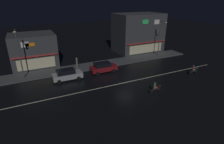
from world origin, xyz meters
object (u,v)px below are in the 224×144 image
(traffic_cone, at_px, (95,70))
(parked_car_trailing, at_px, (67,75))
(pedestrian_on_sidewalk, at_px, (77,64))
(motorcycle_lead, at_px, (155,88))
(parked_car_near_kerb, at_px, (103,67))
(streetlamp_mid, at_px, (161,36))
(streetlamp_west, at_px, (19,51))
(motorcycle_following, at_px, (193,70))

(traffic_cone, bearing_deg, parked_car_trailing, -163.97)
(pedestrian_on_sidewalk, bearing_deg, motorcycle_lead, 105.31)
(parked_car_near_kerb, bearing_deg, streetlamp_mid, -168.21)
(streetlamp_mid, distance_m, traffic_cone, 15.57)
(streetlamp_west, xyz_separation_m, traffic_cone, (10.69, -1.75, -4.14))
(parked_car_near_kerb, xyz_separation_m, parked_car_trailing, (-6.02, -0.45, 0.00))
(motorcycle_following, bearing_deg, streetlamp_mid, -101.42)
(parked_car_near_kerb, bearing_deg, motorcycle_lead, 109.62)
(streetlamp_mid, bearing_deg, motorcycle_following, -95.85)
(streetlamp_mid, xyz_separation_m, motorcycle_lead, (-10.50, -12.10, -3.68))
(streetlamp_west, relative_size, motorcycle_lead, 3.83)
(streetlamp_mid, height_order, pedestrian_on_sidewalk, streetlamp_mid)
(pedestrian_on_sidewalk, bearing_deg, parked_car_near_kerb, 124.63)
(traffic_cone, bearing_deg, streetlamp_mid, 7.34)
(motorcycle_following, distance_m, traffic_cone, 15.98)
(streetlamp_mid, xyz_separation_m, parked_car_trailing, (-19.81, -3.33, -3.45))
(streetlamp_west, relative_size, streetlamp_mid, 1.03)
(pedestrian_on_sidewalk, bearing_deg, parked_car_trailing, 41.35)
(streetlamp_west, relative_size, traffic_cone, 13.22)
(motorcycle_lead, bearing_deg, streetlamp_west, -34.44)
(parked_car_near_kerb, relative_size, traffic_cone, 7.82)
(pedestrian_on_sidewalk, bearing_deg, streetlamp_mid, 165.71)
(motorcycle_following, xyz_separation_m, traffic_cone, (-13.92, 7.84, -0.36))
(parked_car_trailing, relative_size, motorcycle_lead, 2.26)
(parked_car_trailing, distance_m, motorcycle_following, 19.88)
(parked_car_trailing, distance_m, motorcycle_lead, 12.79)
(pedestrian_on_sidewalk, bearing_deg, motorcycle_following, 134.95)
(pedestrian_on_sidewalk, height_order, motorcycle_following, pedestrian_on_sidewalk)
(motorcycle_following, height_order, traffic_cone, motorcycle_following)
(streetlamp_west, bearing_deg, parked_car_near_kerb, -12.88)
(streetlamp_west, xyz_separation_m, pedestrian_on_sidewalk, (8.33, 0.43, -3.37))
(pedestrian_on_sidewalk, height_order, parked_car_near_kerb, pedestrian_on_sidewalk)
(pedestrian_on_sidewalk, xyz_separation_m, parked_car_near_kerb, (3.49, -3.14, -0.18))
(streetlamp_mid, height_order, parked_car_trailing, streetlamp_mid)
(streetlamp_west, distance_m, streetlamp_mid, 25.61)
(streetlamp_west, height_order, traffic_cone, streetlamp_west)
(pedestrian_on_sidewalk, relative_size, motorcycle_following, 1.02)
(streetlamp_west, relative_size, parked_car_near_kerb, 1.69)
(parked_car_near_kerb, xyz_separation_m, motorcycle_lead, (3.29, -9.22, -0.24))
(motorcycle_lead, bearing_deg, parked_car_trailing, -39.46)
(parked_car_near_kerb, xyz_separation_m, motorcycle_following, (12.79, -6.88, -0.24))
(streetlamp_west, height_order, motorcycle_lead, streetlamp_west)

